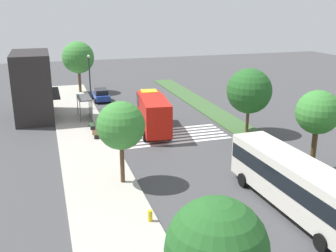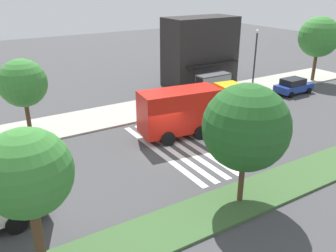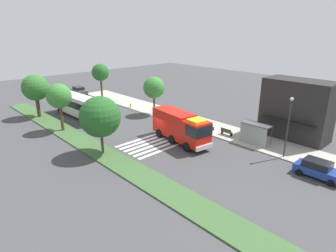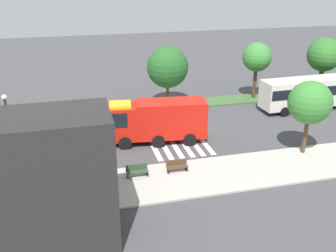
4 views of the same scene
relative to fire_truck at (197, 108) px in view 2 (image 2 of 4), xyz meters
name	(u,v)px [view 2 (image 2 of 4)]	position (x,y,z in m)	size (l,w,h in m)	color
ground_plane	(170,150)	(-3.42, -1.51, -2.10)	(120.00, 120.00, 0.00)	#424244
sidewalk	(120,114)	(-3.42, 7.04, -2.03)	(60.00, 5.21, 0.14)	#ADA89E
median_strip	(242,200)	(-3.42, -8.96, -2.03)	(60.00, 3.00, 0.14)	#3D6033
crosswalk	(186,146)	(-2.04, -1.51, -2.09)	(4.95, 10.70, 0.01)	silver
fire_truck	(197,108)	(0.00, 0.00, 0.00)	(9.11, 3.58, 3.71)	red
parked_car_mid	(293,86)	(14.99, 3.23, -1.24)	(4.28, 2.12, 1.66)	navy
bus_stop_shelter	(215,82)	(6.52, 5.93, -0.21)	(3.50, 1.40, 2.46)	#4C4C51
bench_near_shelter	(182,101)	(2.52, 5.92, -1.51)	(1.60, 0.50, 0.90)	#2D472D
bench_west_of_shelter	(154,106)	(-0.51, 5.92, -1.51)	(1.60, 0.50, 0.90)	#4C3823
street_lamp	(255,57)	(10.79, 5.03, 1.93)	(0.36, 0.36, 6.64)	#2D2D30
storefront_building	(200,51)	(8.79, 11.66, 1.67)	(8.12, 4.86, 7.55)	#282626
sidewalk_tree_west	(23,83)	(-11.49, 5.43, 2.36)	(3.45, 3.45, 6.07)	#513823
sidewalk_tree_east	(319,37)	(21.04, 5.43, 3.11)	(4.61, 4.61, 7.39)	#513823
median_tree_west	(28,174)	(-14.07, -8.96, 2.80)	(3.30, 3.30, 6.47)	#513823
median_tree_center	(246,128)	(-3.59, -8.96, 2.31)	(4.49, 4.49, 6.52)	#513823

